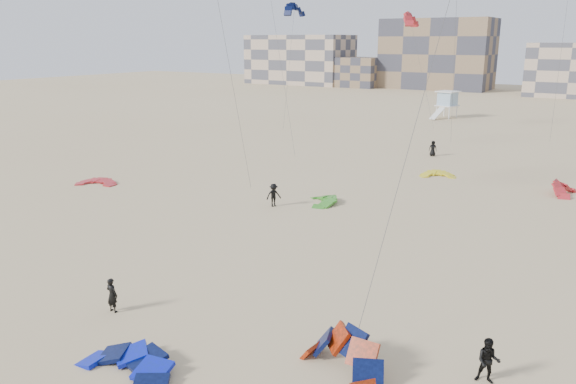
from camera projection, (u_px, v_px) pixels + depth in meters
The scene contains 17 objects.
ground at pixel (147, 322), 25.77m from camera, with size 320.00×320.00×0.00m, color tan.
kite_ground_blue at pixel (126, 375), 21.67m from camera, with size 4.38×4.50×1.10m, color #060FD2, non-canonical shape.
kite_ground_orange at pixel (342, 371), 21.95m from camera, with size 3.93×2.89×2.64m, color red, non-canonical shape.
kite_ground_red at pixel (97, 184), 50.56m from camera, with size 3.33×3.52×0.58m, color red, non-canonical shape.
kite_ground_green at pixel (322, 203), 44.75m from camera, with size 3.29×3.41×0.92m, color #489C29, non-canonical shape.
kite_ground_red_far at pixel (564, 195), 47.00m from camera, with size 3.19×2.74×1.90m, color red, non-canonical shape.
kite_ground_yellow at pixel (438, 176), 53.39m from camera, with size 3.05×3.15×0.78m, color #D2D914, non-canonical shape.
kitesurfer_main at pixel (112, 295), 26.57m from camera, with size 0.62×0.41×1.71m, color black.
kitesurfer_b at pixel (488, 361), 21.01m from camera, with size 0.88×0.68×1.80m, color black.
kitesurfer_c at pixel (274, 195), 43.52m from camera, with size 1.17×0.67×1.81m, color black.
kitesurfer_e at pixel (433, 148), 62.53m from camera, with size 0.85×0.55×1.73m, color black.
kite_fly_navy at pixel (294, 11), 75.57m from camera, with size 3.99×7.14×16.74m.
kite_fly_red at pixel (411, 21), 75.59m from camera, with size 6.82×4.21×15.69m.
lifeguard_tower_far at pixel (447, 105), 93.30m from camera, with size 3.79×6.41×4.41m.
condo_west_a at pixel (300, 60), 166.12m from camera, with size 30.00×15.00×14.00m, color tan.
condo_west_b at pixel (437, 54), 148.31m from camera, with size 28.00×14.00×18.00m, color #82694E.
condo_fill_left at pixel (358, 72), 154.99m from camera, with size 12.00×10.00×8.00m, color #82694E.
Camera 1 is at (17.90, -16.27, 12.52)m, focal length 35.00 mm.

